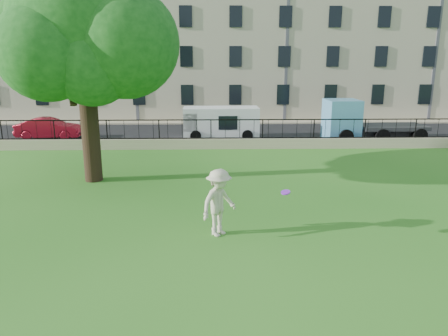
{
  "coord_description": "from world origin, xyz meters",
  "views": [
    {
      "loc": [
        0.11,
        -13.01,
        5.34
      ],
      "look_at": [
        0.54,
        3.5,
        1.04
      ],
      "focal_mm": 35.0,
      "sensor_mm": 36.0,
      "label": 1
    }
  ],
  "objects_px": {
    "man": "(219,203)",
    "red_sedan": "(49,128)",
    "frisbee": "(286,192)",
    "tree": "(80,29)",
    "blue_truck": "(374,120)",
    "white_van": "(221,123)"
  },
  "relations": [
    {
      "from": "red_sedan",
      "to": "man",
      "type": "bearing_deg",
      "value": -146.89
    },
    {
      "from": "red_sedan",
      "to": "tree",
      "type": "bearing_deg",
      "value": -152.61
    },
    {
      "from": "man",
      "to": "frisbee",
      "type": "relative_size",
      "value": 7.67
    },
    {
      "from": "tree",
      "to": "white_van",
      "type": "bearing_deg",
      "value": 58.8
    },
    {
      "from": "frisbee",
      "to": "white_van",
      "type": "xyz_separation_m",
      "value": [
        -1.54,
        16.45,
        -0.51
      ]
    },
    {
      "from": "tree",
      "to": "red_sedan",
      "type": "distance_m",
      "value": 12.53
    },
    {
      "from": "tree",
      "to": "blue_truck",
      "type": "xyz_separation_m",
      "value": [
        15.61,
        8.83,
        -5.05
      ]
    },
    {
      "from": "white_van",
      "to": "frisbee",
      "type": "bearing_deg",
      "value": -86.22
    },
    {
      "from": "tree",
      "to": "blue_truck",
      "type": "distance_m",
      "value": 18.63
    },
    {
      "from": "tree",
      "to": "man",
      "type": "bearing_deg",
      "value": -48.21
    },
    {
      "from": "man",
      "to": "red_sedan",
      "type": "distance_m",
      "value": 19.33
    },
    {
      "from": "tree",
      "to": "man",
      "type": "distance_m",
      "value": 9.85
    },
    {
      "from": "white_van",
      "to": "blue_truck",
      "type": "bearing_deg",
      "value": -6.68
    },
    {
      "from": "man",
      "to": "frisbee",
      "type": "height_order",
      "value": "man"
    },
    {
      "from": "tree",
      "to": "blue_truck",
      "type": "height_order",
      "value": "tree"
    },
    {
      "from": "tree",
      "to": "white_van",
      "type": "distance_m",
      "value": 12.54
    },
    {
      "from": "tree",
      "to": "man",
      "type": "relative_size",
      "value": 4.66
    },
    {
      "from": "man",
      "to": "frisbee",
      "type": "xyz_separation_m",
      "value": [
        1.9,
        -0.57,
        0.49
      ]
    },
    {
      "from": "man",
      "to": "red_sedan",
      "type": "height_order",
      "value": "man"
    },
    {
      "from": "man",
      "to": "blue_truck",
      "type": "xyz_separation_m",
      "value": [
        10.08,
        15.01,
        0.27
      ]
    },
    {
      "from": "frisbee",
      "to": "red_sedan",
      "type": "height_order",
      "value": "frisbee"
    },
    {
      "from": "man",
      "to": "red_sedan",
      "type": "relative_size",
      "value": 0.5
    }
  ]
}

